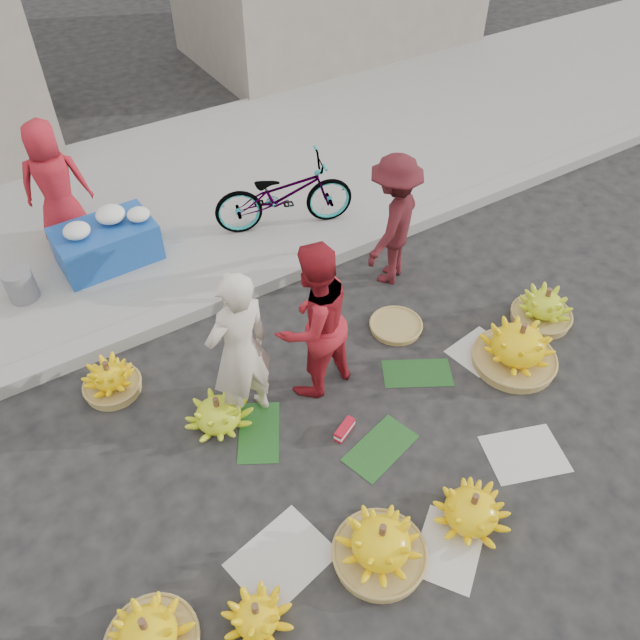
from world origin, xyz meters
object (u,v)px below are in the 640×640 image
banana_bunch_0 (149,636)px  bicycle (284,194)px  vendor_cream (240,351)px  banana_bunch_4 (518,347)px  flower_table (107,241)px

banana_bunch_0 → bicycle: bearing=49.3°
banana_bunch_0 → bicycle: size_ratio=0.39×
banana_bunch_0 → vendor_cream: (1.44, 1.42, 0.61)m
banana_bunch_4 → vendor_cream: size_ratio=0.54×
banana_bunch_4 → bicycle: bearing=104.7°
vendor_cream → bicycle: bearing=-134.6°
flower_table → banana_bunch_4: bearing=-53.2°
vendor_cream → bicycle: size_ratio=0.98×
vendor_cream → bicycle: (1.65, 2.18, -0.25)m
flower_table → banana_bunch_0: bearing=-107.0°
flower_table → bicycle: (1.99, -0.46, 0.18)m
banana_bunch_4 → bicycle: size_ratio=0.53×
banana_bunch_0 → vendor_cream: bearing=44.6°
banana_bunch_0 → banana_bunch_4: size_ratio=0.74×
vendor_cream → flower_table: 2.69m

